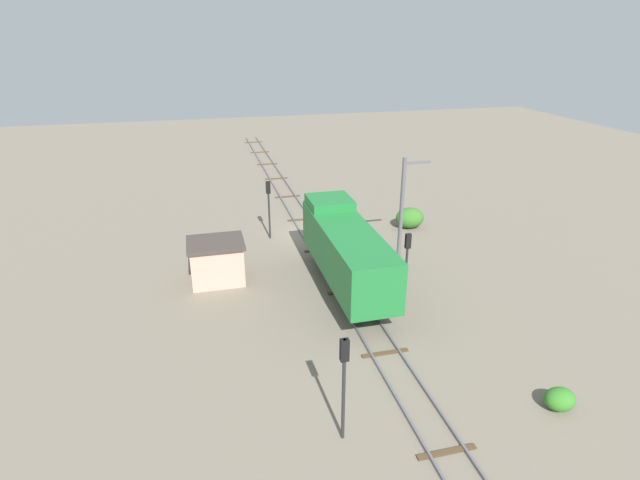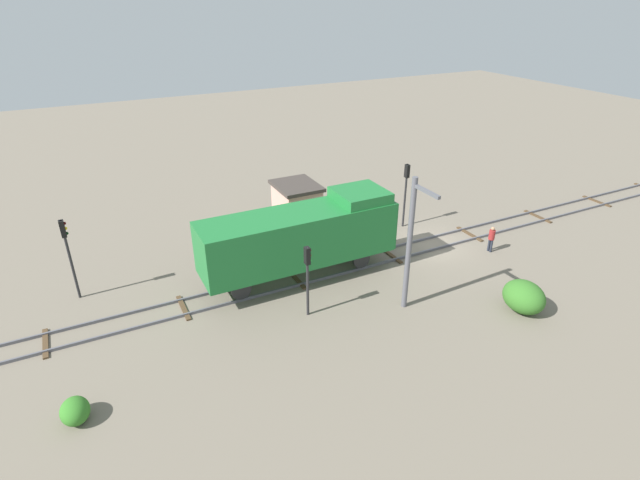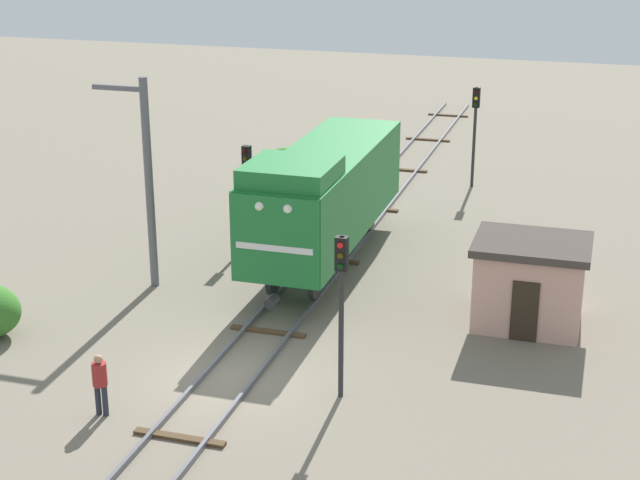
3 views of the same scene
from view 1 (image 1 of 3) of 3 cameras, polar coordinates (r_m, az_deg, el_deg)
name	(u,v)px [view 1 (image 1 of 3)]	position (r m, az deg, el deg)	size (l,w,h in m)	color
ground_plane	(311,234)	(39.12, -1.08, 0.68)	(116.43, 116.43, 0.00)	#756B5B
railway_track	(311,233)	(39.09, -1.08, 0.78)	(2.40, 77.62, 0.16)	#595960
locomotive	(346,248)	(29.79, 2.95, -0.93)	(2.90, 11.60, 4.60)	#1E7233
traffic_signal_near	(269,200)	(37.48, -5.90, 4.63)	(0.32, 0.34, 4.51)	#262628
traffic_signal_mid	(407,252)	(29.83, 9.93, -1.37)	(0.32, 0.34, 3.87)	#262628
traffic_signal_far	(344,372)	(19.05, 2.75, -14.78)	(0.32, 0.34, 4.56)	#262628
worker_near_track	(331,209)	(41.76, 1.28, 3.60)	(0.38, 0.38, 1.70)	#262B38
catenary_mast	(403,206)	(34.16, 9.43, 3.84)	(1.94, 0.28, 7.15)	#595960
relay_hut	(217,261)	(32.02, -11.71, -2.35)	(3.50, 2.90, 2.74)	#D19E8C
bush_near	(560,399)	(24.17, 25.73, -16.07)	(1.33, 1.09, 0.97)	#337826
bush_mid	(410,218)	(40.80, 10.23, 2.51)	(2.29, 1.87, 1.67)	#357026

